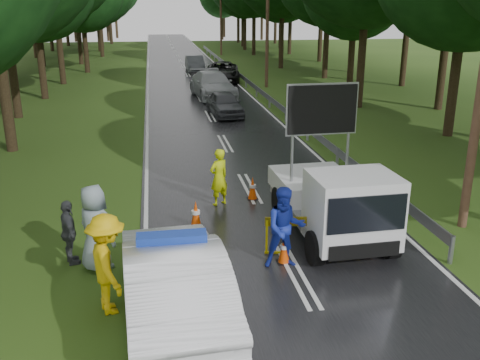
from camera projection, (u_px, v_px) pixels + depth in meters
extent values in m
plane|color=#2A4714|center=(296.00, 275.00, 11.96)|extent=(160.00, 160.00, 0.00)
cube|color=black|center=(193.00, 85.00, 40.08)|extent=(7.00, 140.00, 0.02)
cylinder|color=gray|center=(451.00, 250.00, 12.42)|extent=(0.12, 0.12, 0.70)
cube|color=gray|center=(242.00, 76.00, 40.47)|extent=(0.05, 60.00, 0.30)
cylinder|color=#4E3124|center=(267.00, 16.00, 37.43)|extent=(0.24, 0.24, 10.00)
cylinder|color=#4E3124|center=(221.00, 11.00, 61.80)|extent=(0.24, 0.24, 10.00)
imported|color=white|center=(174.00, 283.00, 9.94)|extent=(2.13, 5.23, 1.69)
cube|color=#1938A5|center=(172.00, 238.00, 9.65)|extent=(1.29, 0.44, 0.17)
cube|color=gray|center=(325.00, 210.00, 14.32)|extent=(2.12, 4.20, 0.25)
cube|color=white|center=(314.00, 184.00, 15.11)|extent=(2.15, 2.43, 0.54)
cube|color=white|center=(352.00, 209.00, 12.46)|extent=(2.02, 1.64, 1.67)
cube|color=black|center=(367.00, 214.00, 11.64)|extent=(1.82, 0.10, 0.84)
cube|color=black|center=(322.00, 109.00, 14.05)|extent=(1.87, 0.19, 1.28)
cylinder|color=black|center=(315.00, 248.00, 12.36)|extent=(0.31, 0.84, 0.83)
cylinder|color=black|center=(390.00, 241.00, 12.70)|extent=(0.31, 0.84, 0.83)
cylinder|color=black|center=(279.00, 201.00, 15.29)|extent=(0.31, 0.84, 0.83)
cylinder|color=black|center=(341.00, 197.00, 15.63)|extent=(0.31, 0.84, 0.83)
cube|color=yellow|center=(267.00, 237.00, 12.84)|extent=(0.06, 0.06, 0.90)
cube|color=yellow|center=(285.00, 237.00, 12.85)|extent=(0.06, 0.06, 0.90)
cube|color=yellow|center=(341.00, 237.00, 12.88)|extent=(0.06, 0.06, 0.90)
cube|color=yellow|center=(360.00, 236.00, 12.89)|extent=(0.06, 0.06, 0.90)
cube|color=#F2CC00|center=(314.00, 221.00, 12.73)|extent=(2.33, 0.36, 0.23)
imported|color=#C4DA0B|center=(219.00, 177.00, 15.90)|extent=(0.76, 0.69, 1.75)
imported|color=#17299B|center=(285.00, 228.00, 12.11)|extent=(0.96, 0.76, 1.92)
imported|color=#E7B70C|center=(108.00, 264.00, 10.29)|extent=(1.11, 1.48, 2.04)
imported|color=#393B40|center=(69.00, 233.00, 12.29)|extent=(0.66, 0.99, 1.56)
imported|color=gray|center=(95.00, 228.00, 11.96)|extent=(1.15, 1.16, 2.02)
imported|color=#3C3E43|center=(225.00, 104.00, 28.83)|extent=(1.86, 3.94, 1.30)
imported|color=#989B9F|center=(213.00, 85.00, 34.41)|extent=(2.89, 5.88, 1.64)
imported|color=black|center=(223.00, 72.00, 41.68)|extent=(3.08, 5.61, 1.49)
imported|color=#44484C|center=(195.00, 64.00, 47.60)|extent=(1.54, 4.25, 1.39)
cube|color=black|center=(188.00, 308.00, 10.64)|extent=(0.36, 0.36, 0.03)
cone|color=#E64607|center=(187.00, 292.00, 10.53)|extent=(0.29, 0.29, 0.73)
cube|color=black|center=(284.00, 262.00, 12.55)|extent=(0.33, 0.33, 0.03)
cone|color=#E64607|center=(284.00, 249.00, 12.45)|extent=(0.27, 0.27, 0.67)
cube|color=black|center=(252.00, 199.00, 16.63)|extent=(0.34, 0.34, 0.03)
cone|color=#E64607|center=(253.00, 188.00, 16.52)|extent=(0.28, 0.28, 0.70)
cube|color=black|center=(196.00, 228.00, 14.47)|extent=(0.37, 0.37, 0.03)
cone|color=#E64607|center=(196.00, 214.00, 14.35)|extent=(0.31, 0.31, 0.77)
cube|color=black|center=(372.00, 240.00, 13.73)|extent=(0.32, 0.32, 0.03)
cone|color=#E64607|center=(373.00, 228.00, 13.63)|extent=(0.26, 0.26, 0.65)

